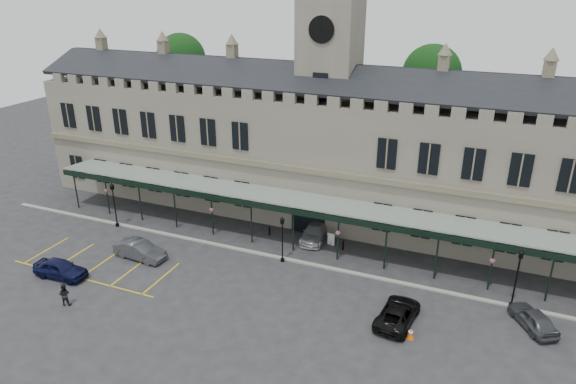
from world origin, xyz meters
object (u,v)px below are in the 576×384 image
at_px(sign_board, 331,239).
at_px(car_taxi, 315,232).
at_px(lamp_post_left, 114,201).
at_px(car_left_b, 140,250).
at_px(lamp_post_mid, 282,235).
at_px(car_right_a, 533,319).
at_px(station_building, 327,151).
at_px(clock_tower, 329,83).
at_px(car_van, 398,313).
at_px(car_left_a, 60,269).
at_px(traffic_cone, 410,334).
at_px(lamp_post_right, 517,273).
at_px(person_b, 64,294).

xyz_separation_m(sign_board, car_taxi, (-1.72, 0.58, 0.15)).
height_order(lamp_post_left, car_left_b, lamp_post_left).
bearing_deg(lamp_post_mid, car_right_a, -4.93).
height_order(station_building, clock_tower, clock_tower).
relative_size(sign_board, car_left_b, 0.25).
relative_size(lamp_post_mid, car_van, 0.85).
xyz_separation_m(car_taxi, car_van, (9.40, -9.40, -0.03)).
height_order(car_left_a, car_right_a, car_left_a).
xyz_separation_m(traffic_cone, car_left_b, (-23.05, 1.92, 0.39)).
distance_m(car_left_b, car_taxi, 15.38).
height_order(car_van, car_right_a, car_right_a).
distance_m(clock_tower, car_left_a, 28.00).
xyz_separation_m(sign_board, car_left_b, (-14.22, -8.37, 0.21)).
distance_m(lamp_post_left, car_left_b, 7.48).
bearing_deg(car_left_b, car_left_a, 144.75).
relative_size(lamp_post_right, sign_board, 4.22).
height_order(station_building, lamp_post_mid, station_building).
bearing_deg(car_taxi, car_right_a, -25.70).
bearing_deg(car_left_a, lamp_post_right, -77.21).
xyz_separation_m(lamp_post_mid, car_right_a, (19.15, -1.65, -1.77)).
bearing_deg(lamp_post_mid, lamp_post_right, 0.81).
relative_size(lamp_post_left, car_van, 0.92).
distance_m(lamp_post_left, lamp_post_right, 35.08).
distance_m(station_building, car_left_a, 25.70).
height_order(car_left_b, car_van, car_left_b).
bearing_deg(traffic_cone, person_b, -166.50).
bearing_deg(car_left_a, car_taxi, -52.70).
xyz_separation_m(lamp_post_left, lamp_post_right, (35.08, 0.17, 0.20)).
relative_size(lamp_post_right, car_right_a, 1.19).
bearing_deg(lamp_post_right, lamp_post_mid, -179.19).
bearing_deg(car_taxi, car_van, -50.81).
xyz_separation_m(traffic_cone, car_van, (-1.16, 1.47, 0.31)).
bearing_deg(car_right_a, car_van, -13.65).
bearing_deg(car_van, car_taxi, -38.37).
distance_m(clock_tower, lamp_post_mid, 15.21).
height_order(lamp_post_mid, person_b, lamp_post_mid).
distance_m(station_building, person_b, 26.25).
relative_size(station_building, sign_board, 52.43).
xyz_separation_m(clock_tower, lamp_post_mid, (-0.15, -10.86, -10.65)).
distance_m(traffic_cone, car_taxi, 15.15).
bearing_deg(lamp_post_right, traffic_cone, -134.37).
height_order(station_building, lamp_post_left, station_building).
bearing_deg(car_left_b, lamp_post_left, 58.53).
xyz_separation_m(sign_board, car_left_a, (-18.17, -13.24, 0.19)).
bearing_deg(car_taxi, lamp_post_right, -21.27).
relative_size(clock_tower, lamp_post_left, 5.53).
bearing_deg(traffic_cone, lamp_post_right, 45.63).
height_order(lamp_post_mid, car_left_b, lamp_post_mid).
relative_size(station_building, car_van, 12.35).
height_order(sign_board, car_right_a, car_right_a).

